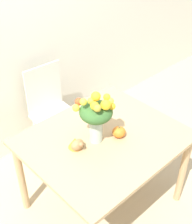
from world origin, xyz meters
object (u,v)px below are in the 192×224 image
flower_vase (96,115)px  dining_chair_near_window (52,111)px  pumpkin (119,132)px  turkey_figurine (76,144)px

flower_vase → dining_chair_near_window: 1.04m
flower_vase → pumpkin: flower_vase is taller
turkey_figurine → dining_chair_near_window: 0.97m
turkey_figurine → dining_chair_near_window: size_ratio=0.15×
pumpkin → turkey_figurine: bearing=159.4°
turkey_figurine → dining_chair_near_window: bearing=65.8°
turkey_figurine → dining_chair_near_window: dining_chair_near_window is taller
flower_vase → pumpkin: (0.16, -0.08, -0.20)m
pumpkin → turkey_figurine: (-0.32, 0.12, 0.00)m
pumpkin → turkey_figurine: size_ratio=0.74×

